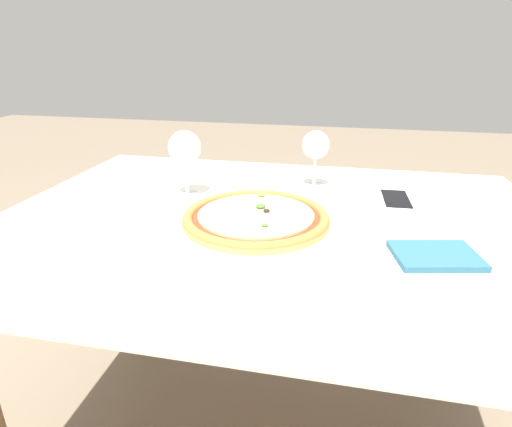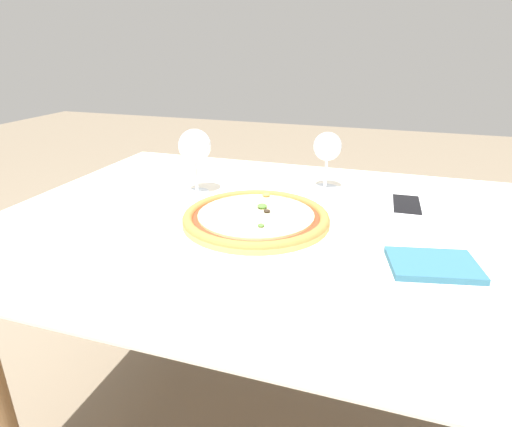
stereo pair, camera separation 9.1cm
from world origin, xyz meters
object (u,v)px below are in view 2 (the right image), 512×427
(dining_table, at_px, (270,255))
(wine_glass_far_right, at_px, (327,149))
(fork, at_px, (147,198))
(wine_glass_far_left, at_px, (195,147))
(cell_phone, at_px, (406,206))
(pizza_plate, at_px, (256,219))

(dining_table, xyz_separation_m, wine_glass_far_right, (0.08, 0.25, 0.20))
(dining_table, xyz_separation_m, fork, (-0.34, 0.03, 0.09))
(dining_table, bearing_deg, wine_glass_far_left, 153.49)
(dining_table, distance_m, cell_phone, 0.35)
(dining_table, distance_m, fork, 0.35)
(dining_table, height_order, wine_glass_far_right, wine_glass_far_right)
(fork, bearing_deg, wine_glass_far_left, 40.06)
(dining_table, height_order, fork, fork)
(fork, distance_m, cell_phone, 0.64)
(fork, relative_size, wine_glass_far_left, 1.01)
(dining_table, bearing_deg, pizza_plate, -114.57)
(wine_glass_far_right, bearing_deg, dining_table, -107.23)
(pizza_plate, xyz_separation_m, wine_glass_far_right, (0.10, 0.30, 0.09))
(wine_glass_far_left, xyz_separation_m, cell_phone, (0.52, 0.05, -0.12))
(cell_phone, bearing_deg, dining_table, -149.27)
(dining_table, relative_size, wine_glass_far_left, 7.38)
(dining_table, bearing_deg, wine_glass_far_right, 72.77)
(wine_glass_far_right, relative_size, cell_phone, 1.05)
(dining_table, xyz_separation_m, pizza_plate, (-0.02, -0.04, 0.10))
(dining_table, height_order, pizza_plate, pizza_plate)
(fork, bearing_deg, pizza_plate, -13.96)
(pizza_plate, bearing_deg, cell_phone, 34.96)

